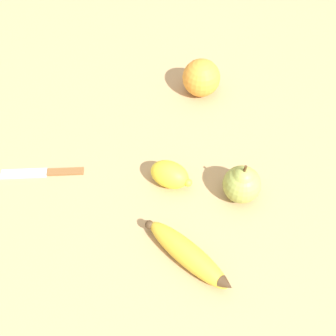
% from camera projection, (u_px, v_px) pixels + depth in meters
% --- Properties ---
extents(ground_plane, '(3.00, 3.00, 0.00)m').
position_uv_depth(ground_plane, '(132.00, 197.00, 0.87)').
color(ground_plane, tan).
extents(banana, '(0.18, 0.10, 0.04)m').
position_uv_depth(banana, '(189.00, 255.00, 0.78)').
color(banana, gold).
rests_on(banana, ground_plane).
extents(orange, '(0.08, 0.08, 0.08)m').
position_uv_depth(orange, '(201.00, 78.00, 1.02)').
color(orange, orange).
rests_on(orange, ground_plane).
extents(pear, '(0.07, 0.07, 0.09)m').
position_uv_depth(pear, '(242.00, 183.00, 0.85)').
color(pear, '#99A84C').
rests_on(pear, ground_plane).
extents(lemon, '(0.09, 0.09, 0.05)m').
position_uv_depth(lemon, '(171.00, 176.00, 0.87)').
color(lemon, yellow).
rests_on(lemon, ground_plane).
extents(paring_knife, '(0.08, 0.16, 0.01)m').
position_uv_depth(paring_knife, '(45.00, 172.00, 0.91)').
color(paring_knife, silver).
rests_on(paring_knife, ground_plane).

